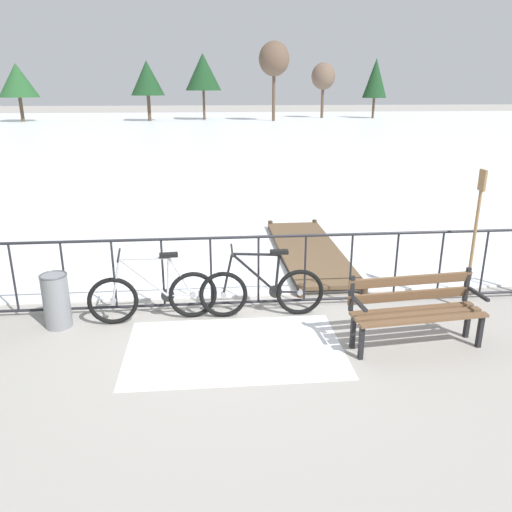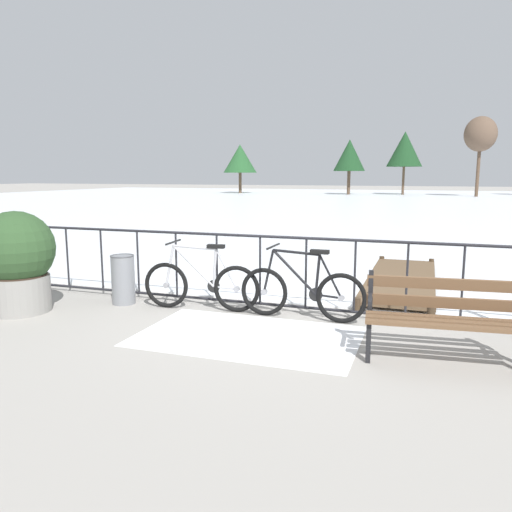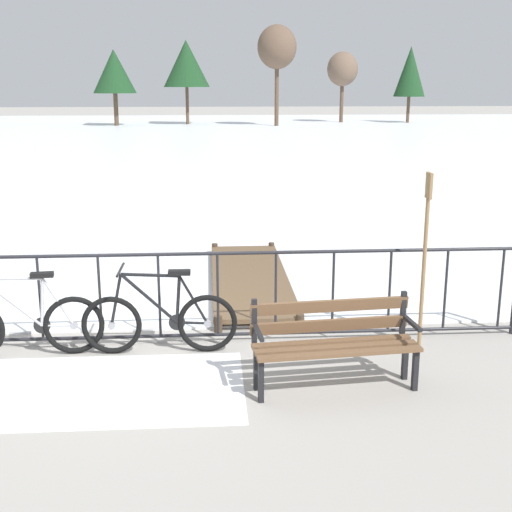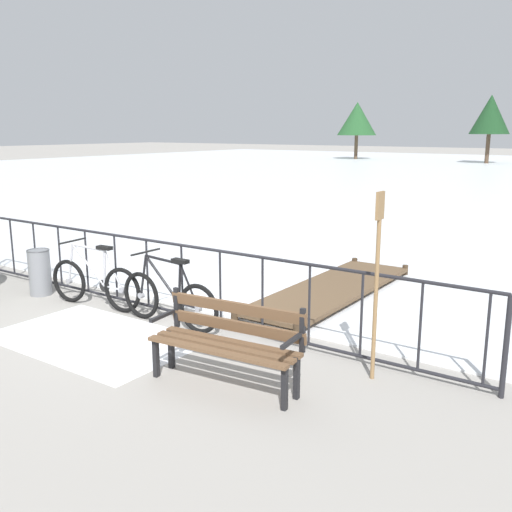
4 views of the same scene
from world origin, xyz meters
The scene contains 14 objects.
ground_plane centered at (0.00, 0.00, 0.00)m, with size 160.00×160.00×0.00m, color #9E9991.
frozen_pond centered at (0.00, 28.40, 0.01)m, with size 80.00×56.00×0.03m, color white.
snow_patch centered at (-0.08, -1.20, 0.00)m, with size 2.61×1.65×0.01m, color white.
railing_fence centered at (0.00, 0.00, 0.56)m, with size 9.06×0.06×1.07m.
bicycle_near_railing centered at (-1.11, -0.31, 0.37)m, with size 1.71×0.52×0.97m.
bicycle_second centered at (0.35, -0.30, 0.37)m, with size 1.71×0.52×0.97m.
park_bench centered at (2.10, -1.27, 0.51)m, with size 1.64×0.63×0.89m.
planter_with_shrub centered at (-3.47, -1.23, 0.74)m, with size 1.04×1.04×1.41m.
trash_bin centered at (-2.35, -0.38, 0.37)m, with size 0.35×0.35×0.73m.
wooden_dock centered at (1.49, 2.19, 0.12)m, with size 1.10×3.88×0.20m.
tree_far_west centered at (5.64, 40.08, 5.21)m, with size 2.65×2.65×6.71m.
tree_west_mid centered at (-16.45, 41.22, 3.47)m, with size 3.37×3.37×4.89m.
tree_east_mid centered at (-0.54, 42.41, 4.22)m, with size 3.26×3.26×5.84m.
tree_far_east centered at (-5.42, 41.07, 3.66)m, with size 2.95×2.95×5.14m.
Camera 2 is at (1.88, -6.54, 1.90)m, focal length 34.87 mm.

